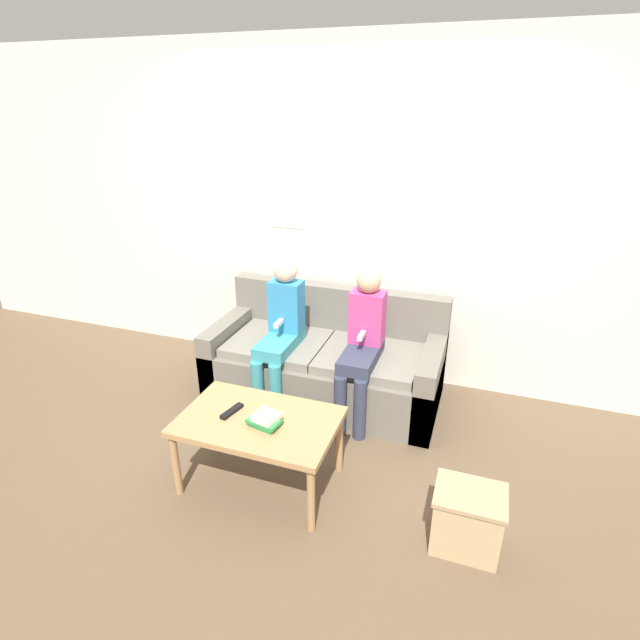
# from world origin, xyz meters

# --- Properties ---
(ground_plane) EXTENTS (10.00, 10.00, 0.00)m
(ground_plane) POSITION_xyz_m (0.00, 0.00, 0.00)
(ground_plane) COLOR brown
(wall_back) EXTENTS (8.00, 0.07, 2.60)m
(wall_back) POSITION_xyz_m (-0.00, 1.02, 1.30)
(wall_back) COLOR silver
(wall_back) RESTS_ON ground_plane
(couch) EXTENTS (1.76, 0.81, 0.81)m
(couch) POSITION_xyz_m (0.00, 0.52, 0.27)
(couch) COLOR #6B665B
(couch) RESTS_ON ground_plane
(coffee_table) EXTENTS (0.92, 0.59, 0.46)m
(coffee_table) POSITION_xyz_m (-0.05, -0.56, 0.40)
(coffee_table) COLOR #AD7F51
(coffee_table) RESTS_ON ground_plane
(person_left) EXTENTS (0.24, 0.56, 1.10)m
(person_left) POSITION_xyz_m (-0.29, 0.34, 0.62)
(person_left) COLOR teal
(person_left) RESTS_ON ground_plane
(person_right) EXTENTS (0.24, 0.56, 1.10)m
(person_right) POSITION_xyz_m (0.33, 0.34, 0.61)
(person_right) COLOR #33384C
(person_right) RESTS_ON ground_plane
(tv_remote) EXTENTS (0.08, 0.17, 0.02)m
(tv_remote) POSITION_xyz_m (-0.22, -0.56, 0.47)
(tv_remote) COLOR black
(tv_remote) RESTS_ON coffee_table
(book_stack) EXTENTS (0.20, 0.16, 0.07)m
(book_stack) POSITION_xyz_m (0.02, -0.61, 0.49)
(book_stack) COLOR #2D8442
(book_stack) RESTS_ON coffee_table
(storage_box) EXTENTS (0.36, 0.28, 0.35)m
(storage_box) POSITION_xyz_m (1.16, -0.65, 0.18)
(storage_box) COLOR tan
(storage_box) RESTS_ON ground_plane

